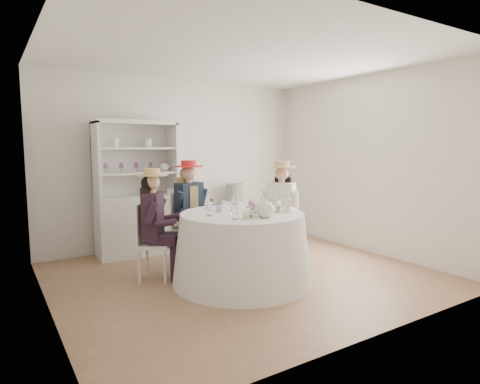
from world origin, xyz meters
TOP-DOWN VIEW (x-y plane):
  - ground at (0.00, 0.00)m, footprint 4.50×4.50m
  - ceiling at (0.00, 0.00)m, footprint 4.50×4.50m
  - wall_back at (0.00, 2.00)m, footprint 4.50×0.00m
  - wall_front at (0.00, -2.00)m, footprint 4.50×0.00m
  - wall_left at (-2.25, 0.00)m, footprint 0.00×4.50m
  - wall_right at (2.25, 0.00)m, footprint 0.00×4.50m
  - tea_table at (-0.17, -0.21)m, footprint 1.66×1.66m
  - hutch at (-0.82, 1.69)m, footprint 1.26×0.63m
  - side_table at (0.93, 1.75)m, footprint 0.58×0.58m
  - hatbox at (0.93, 1.75)m, footprint 0.32×0.32m
  - guest_left at (-1.01, 0.43)m, footprint 0.58×0.55m
  - guest_mid at (-0.35, 0.84)m, footprint 0.54×0.58m
  - guest_right at (0.78, 0.26)m, footprint 0.61×0.57m
  - spare_chair at (-0.18, 1.49)m, footprint 0.57×0.57m
  - teacup_a at (-0.37, -0.01)m, footprint 0.10×0.10m
  - teacup_b at (-0.09, 0.08)m, footprint 0.10×0.10m
  - teacup_c at (0.07, -0.08)m, footprint 0.09×0.09m
  - flower_bowl at (0.03, -0.30)m, footprint 0.25×0.25m
  - flower_arrangement at (0.03, -0.24)m, footprint 0.19×0.19m
  - table_teapot at (-0.12, -0.61)m, footprint 0.28×0.20m
  - sandwich_plate at (-0.29, -0.55)m, footprint 0.25×0.25m
  - cupcake_stand at (0.29, -0.42)m, footprint 0.24×0.24m
  - stemware_set at (-0.17, -0.21)m, footprint 0.90×0.91m

SIDE VIEW (x-z plane):
  - ground at x=0.00m, z-range 0.00..0.00m
  - side_table at x=0.93m, z-range 0.00..0.68m
  - tea_table at x=-0.17m, z-range 0.00..0.84m
  - spare_chair at x=-0.18m, z-range 0.04..1.02m
  - hutch at x=-0.82m, z-range -0.29..1.71m
  - guest_left at x=-1.01m, z-range 0.09..1.45m
  - guest_right at x=0.78m, z-range 0.09..1.51m
  - guest_mid at x=-0.35m, z-range 0.09..1.53m
  - hatbox at x=0.93m, z-range 0.68..0.98m
  - sandwich_plate at x=-0.29m, z-range 0.83..0.88m
  - flower_bowl at x=0.03m, z-range 0.84..0.89m
  - teacup_c at x=0.07m, z-range 0.84..0.90m
  - teacup_a at x=-0.37m, z-range 0.84..0.91m
  - teacup_b at x=-0.09m, z-range 0.84..0.91m
  - stemware_set at x=-0.17m, z-range 0.84..0.99m
  - cupcake_stand at x=0.29m, z-range 0.81..1.04m
  - table_teapot at x=-0.12m, z-range 0.83..1.04m
  - flower_arrangement at x=0.03m, z-range 0.90..0.97m
  - wall_back at x=0.00m, z-range -0.90..3.60m
  - wall_front at x=0.00m, z-range -0.90..3.60m
  - wall_left at x=-2.25m, z-range -0.90..3.60m
  - wall_right at x=2.25m, z-range -0.90..3.60m
  - ceiling at x=0.00m, z-range 2.70..2.70m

